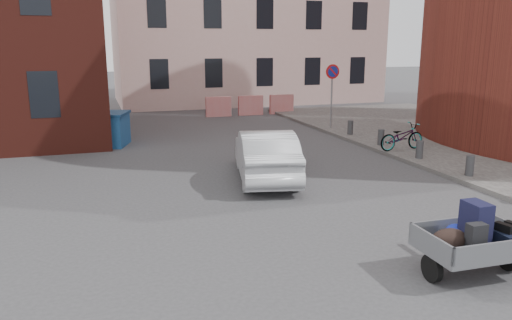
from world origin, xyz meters
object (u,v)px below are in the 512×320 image
object	(u,v)px
trailer	(473,240)
silver_car	(266,155)
bicycle	(402,137)
dumpster	(87,129)

from	to	relation	value
trailer	silver_car	bearing A→B (deg)	101.76
bicycle	trailer	bearing A→B (deg)	147.68
trailer	silver_car	xyz separation A→B (m)	(-1.15, 6.53, 0.07)
trailer	silver_car	distance (m)	6.63
dumpster	bicycle	bearing A→B (deg)	-6.83
silver_car	bicycle	size ratio (longest dim) A/B	2.42
trailer	dumpster	size ratio (longest dim) A/B	0.57
dumpster	bicycle	xyz separation A→B (m)	(9.99, -4.71, -0.04)
silver_car	bicycle	xyz separation A→B (m)	(5.40, 1.62, -0.11)
silver_car	trailer	bearing A→B (deg)	112.53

